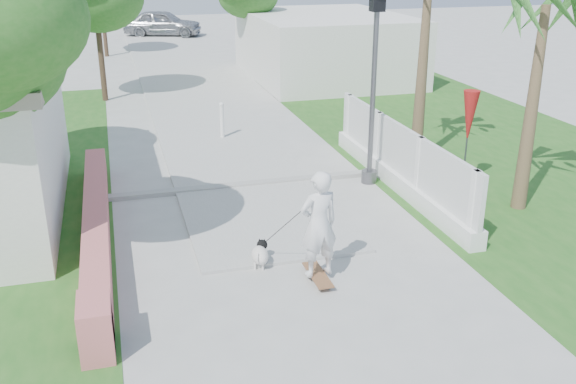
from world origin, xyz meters
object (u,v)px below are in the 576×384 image
object	(u,v)px
dog	(260,254)
patio_umbrella	(469,118)
street_lamp	(374,81)
skateboarder	(299,227)
parked_car	(163,23)
bollard	(222,120)

from	to	relation	value
dog	patio_umbrella	bearing A→B (deg)	47.73
street_lamp	dog	distance (m)	5.33
skateboarder	dog	world-z (taller)	skateboarder
patio_umbrella	skateboarder	bearing A→B (deg)	-148.49
street_lamp	parked_car	xyz separation A→B (m)	(-2.24, 27.33, -1.64)
skateboarder	dog	size ratio (longest dim) A/B	3.18
patio_umbrella	parked_car	bearing A→B (deg)	98.31
skateboarder	street_lamp	bearing A→B (deg)	-135.72
bollard	parked_car	distance (m)	22.83
bollard	skateboarder	distance (m)	8.45
street_lamp	bollard	distance (m)	5.56
patio_umbrella	street_lamp	bearing A→B (deg)	152.24
street_lamp	parked_car	bearing A→B (deg)	94.68
street_lamp	bollard	bearing A→B (deg)	120.96
patio_umbrella	dog	distance (m)	6.05
skateboarder	bollard	bearing A→B (deg)	-100.74
bollard	street_lamp	bearing A→B (deg)	-59.04
patio_umbrella	parked_car	world-z (taller)	patio_umbrella
bollard	dog	world-z (taller)	bollard
skateboarder	dog	distance (m)	1.02
street_lamp	skateboarder	distance (m)	5.12
dog	parked_car	size ratio (longest dim) A/B	0.13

